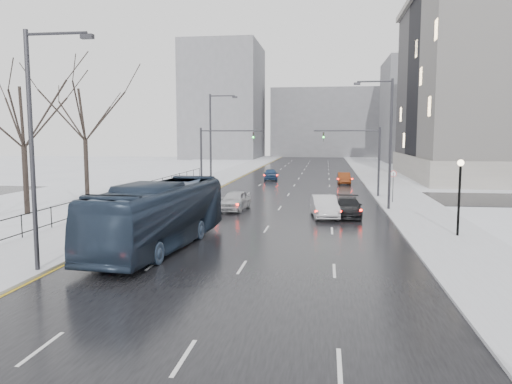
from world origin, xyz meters
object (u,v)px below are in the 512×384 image
at_px(mast_signal_left, 212,153).
at_px(no_uturn_sign, 393,177).
at_px(tree_park_e, 88,198).
at_px(sedan_right_near, 324,206).
at_px(streetlight_l_near, 36,140).
at_px(streetlight_l_far, 213,137).
at_px(tree_park_d, 28,215).
at_px(sedan_center_near, 235,200).
at_px(lamppost_r_mid, 460,186).
at_px(sedan_right_far, 348,207).
at_px(bus, 160,215).
at_px(sedan_right_distant, 344,178).
at_px(streetlight_r_mid, 388,137).
at_px(sedan_center_far, 271,174).
at_px(mast_signal_right, 367,153).

height_order(mast_signal_left, no_uturn_sign, mast_signal_left).
distance_m(tree_park_e, sedan_right_near, 23.15).
bearing_deg(streetlight_l_near, no_uturn_sign, 54.11).
bearing_deg(streetlight_l_far, tree_park_e, -141.43).
height_order(tree_park_d, sedan_center_near, tree_park_d).
bearing_deg(lamppost_r_mid, tree_park_e, 154.38).
height_order(streetlight_l_far, sedan_right_far, streetlight_l_far).
relative_size(bus, sedan_right_distant, 3.00).
relative_size(streetlight_l_near, sedan_center_near, 2.25).
bearing_deg(streetlight_r_mid, mast_signal_left, 152.69).
relative_size(bus, sedan_center_far, 2.85).
height_order(tree_park_d, sedan_right_far, tree_park_d).
relative_size(tree_park_d, lamppost_r_mid, 2.92).
relative_size(streetlight_l_far, sedan_center_near, 2.25).
xyz_separation_m(tree_park_e, sedan_right_near, (21.70, -8.01, 0.81)).
distance_m(mast_signal_left, sedan_right_distant, 18.45).
distance_m(mast_signal_right, sedan_center_near, 14.70).
relative_size(tree_park_e, mast_signal_right, 2.08).
xyz_separation_m(tree_park_e, sedan_center_far, (14.70, 20.78, 0.77)).
distance_m(streetlight_l_near, sedan_center_far, 45.28).
height_order(no_uturn_sign, sedan_center_near, no_uturn_sign).
xyz_separation_m(streetlight_l_near, sedan_center_far, (4.67, 44.78, -4.85)).
distance_m(mast_signal_left, sedan_right_far, 17.27).
relative_size(streetlight_l_near, bus, 0.82).
xyz_separation_m(tree_park_d, lamppost_r_mid, (28.80, -4.00, 2.94)).
xyz_separation_m(tree_park_d, no_uturn_sign, (27.00, 10.00, 2.30)).
bearing_deg(streetlight_l_far, lamppost_r_mid, -48.94).
relative_size(tree_park_e, lamppost_r_mid, 3.15).
bearing_deg(tree_park_e, tree_park_d, -87.71).
relative_size(no_uturn_sign, bus, 0.22).
relative_size(tree_park_d, sedan_right_far, 2.69).
bearing_deg(bus, sedan_center_near, 88.70).
bearing_deg(streetlight_l_far, tree_park_d, -118.15).
xyz_separation_m(lamppost_r_mid, bus, (-15.80, -4.78, -1.20)).
height_order(no_uturn_sign, sedan_right_distant, no_uturn_sign).
xyz_separation_m(no_uturn_sign, sedan_right_near, (-5.70, -8.01, -1.49)).
height_order(tree_park_e, sedan_right_near, tree_park_e).
relative_size(mast_signal_left, no_uturn_sign, 2.41).
height_order(tree_park_e, sedan_right_far, tree_park_e).
bearing_deg(streetlight_l_far, sedan_right_distant, 31.89).
relative_size(lamppost_r_mid, no_uturn_sign, 1.59).
xyz_separation_m(tree_park_e, sedan_right_distant, (23.90, 16.63, 0.71)).
distance_m(streetlight_l_near, sedan_center_near, 19.66).
bearing_deg(streetlight_l_far, bus, -82.83).
height_order(sedan_center_near, sedan_center_far, sedan_center_near).
bearing_deg(bus, no_uturn_sign, 58.31).
xyz_separation_m(mast_signal_right, sedan_right_far, (-2.15, -11.42, -3.39)).
relative_size(no_uturn_sign, sedan_right_distant, 0.66).
xyz_separation_m(tree_park_d, streetlight_l_far, (9.63, 18.00, 5.62)).
height_order(lamppost_r_mid, no_uturn_sign, lamppost_r_mid).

